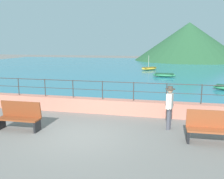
% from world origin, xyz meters
% --- Properties ---
extents(ground_plane, '(120.00, 120.00, 0.00)m').
position_xyz_m(ground_plane, '(0.00, 0.00, 0.00)').
color(ground_plane, slate).
extents(promenade_wall, '(20.00, 0.56, 0.70)m').
position_xyz_m(promenade_wall, '(0.00, 3.20, 0.35)').
color(promenade_wall, tan).
rests_on(promenade_wall, ground).
extents(railing, '(18.44, 0.04, 0.90)m').
position_xyz_m(railing, '(0.00, 3.20, 1.31)').
color(railing, '#383330').
rests_on(railing, promenade_wall).
extents(lake_water, '(64.00, 44.32, 0.06)m').
position_xyz_m(lake_water, '(0.00, 25.84, 0.03)').
color(lake_water, teal).
rests_on(lake_water, ground).
extents(hill_main, '(21.56, 21.56, 7.55)m').
position_xyz_m(hill_main, '(7.19, 43.66, 3.77)').
color(hill_main, '#285633').
rests_on(hill_main, ground).
extents(bench_main, '(1.71, 0.59, 1.13)m').
position_xyz_m(bench_main, '(-2.61, 0.19, 0.56)').
color(bench_main, brown).
rests_on(bench_main, ground).
extents(bench_far, '(1.71, 0.60, 1.13)m').
position_xyz_m(bench_far, '(4.62, 0.47, 0.56)').
color(bench_far, '#9E4C28').
rests_on(bench_far, ground).
extents(person_walking, '(0.38, 0.56, 1.75)m').
position_xyz_m(person_walking, '(3.19, 1.54, 0.98)').
color(person_walking, '#4C4C56').
rests_on(person_walking, ground).
extents(bollard, '(0.24, 0.24, 0.68)m').
position_xyz_m(bollard, '(4.83, 2.06, 0.34)').
color(bollard, '#4C4C51').
rests_on(bollard, ground).
extents(boat_1, '(2.37, 1.11, 0.36)m').
position_xyz_m(boat_1, '(2.84, 16.96, 0.26)').
color(boat_1, '#338C59').
rests_on(boat_1, lake_water).
extents(boat_2, '(2.31, 2.21, 1.83)m').
position_xyz_m(boat_2, '(0.86, 23.22, 0.26)').
color(boat_2, gold).
rests_on(boat_2, lake_water).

